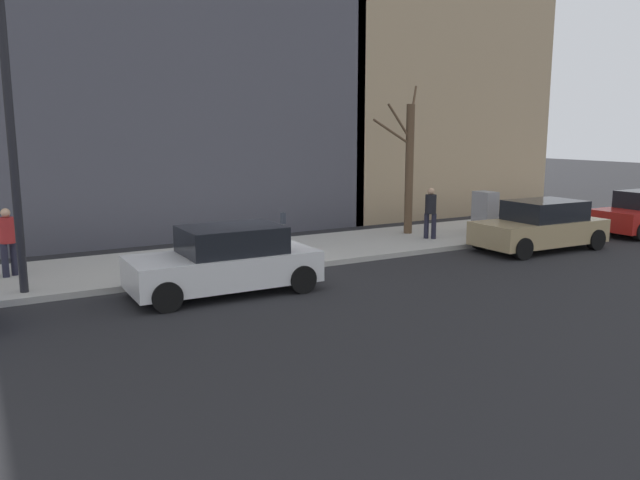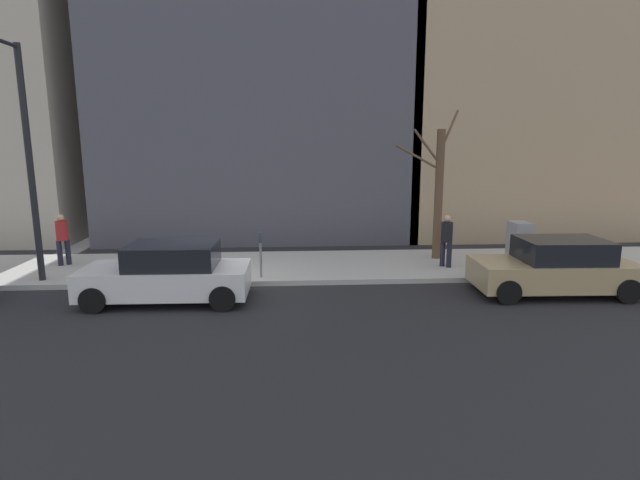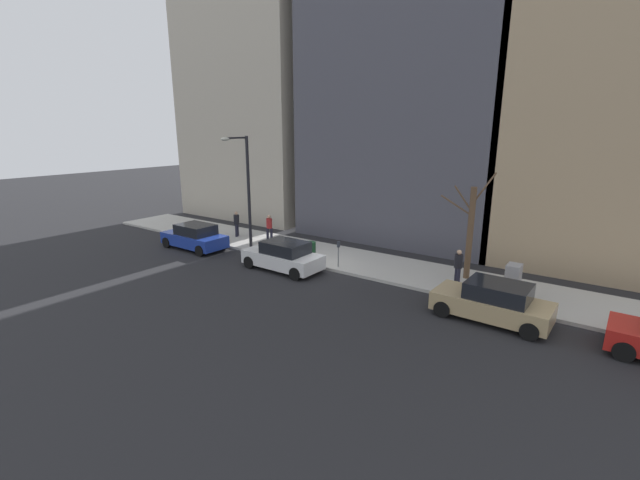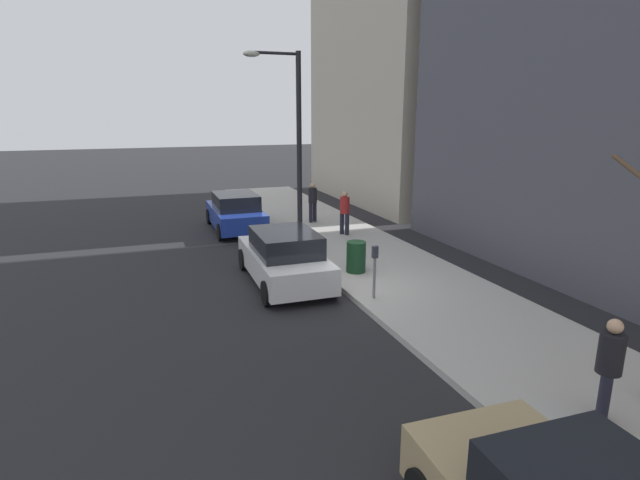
# 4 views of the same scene
# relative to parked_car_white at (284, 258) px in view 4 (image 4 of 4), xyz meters

# --- Properties ---
(ground_plane) EXTENTS (120.00, 120.00, 0.00)m
(ground_plane) POSITION_rel_parked_car_white_xyz_m (1.21, -1.01, -0.74)
(ground_plane) COLOR #232326
(sidewalk) EXTENTS (4.00, 36.00, 0.15)m
(sidewalk) POSITION_rel_parked_car_white_xyz_m (3.21, -1.01, -0.66)
(sidewalk) COLOR #B2AFA8
(sidewalk) RESTS_ON ground
(parked_car_white) EXTENTS (1.98, 4.23, 1.52)m
(parked_car_white) POSITION_rel_parked_car_white_xyz_m (0.00, 0.00, 0.00)
(parked_car_white) COLOR white
(parked_car_white) RESTS_ON ground
(parked_car_blue) EXTENTS (1.94, 4.21, 1.52)m
(parked_car_blue) POSITION_rel_parked_car_white_xyz_m (-0.05, 6.91, 0.00)
(parked_car_blue) COLOR #1E389E
(parked_car_blue) RESTS_ON ground
(parking_meter) EXTENTS (0.14, 0.10, 1.35)m
(parking_meter) POSITION_rel_parked_car_white_xyz_m (1.66, -2.28, 0.24)
(parking_meter) COLOR slate
(parking_meter) RESTS_ON sidewalk
(streetlamp) EXTENTS (1.97, 0.32, 6.50)m
(streetlamp) POSITION_rel_parked_car_white_xyz_m (1.49, 4.02, 3.28)
(streetlamp) COLOR black
(streetlamp) RESTS_ON sidewalk
(trash_bin) EXTENTS (0.56, 0.56, 0.90)m
(trash_bin) POSITION_rel_parked_car_white_xyz_m (2.11, -0.18, -0.14)
(trash_bin) COLOR #14381E
(trash_bin) RESTS_ON sidewalk
(pedestrian_near_meter) EXTENTS (0.36, 0.36, 1.66)m
(pedestrian_near_meter) POSITION_rel_parked_car_white_xyz_m (2.58, -8.11, 0.35)
(pedestrian_near_meter) COLOR #1E1E2D
(pedestrian_near_meter) RESTS_ON sidewalk
(pedestrian_midblock) EXTENTS (0.36, 0.36, 1.66)m
(pedestrian_midblock) POSITION_rel_parked_car_white_xyz_m (3.57, 4.16, 0.35)
(pedestrian_midblock) COLOR #1E1E2D
(pedestrian_midblock) RESTS_ON sidewalk
(pedestrian_far_corner) EXTENTS (0.37, 0.36, 1.66)m
(pedestrian_far_corner) POSITION_rel_parked_car_white_xyz_m (3.18, 6.68, 0.35)
(pedestrian_far_corner) COLOR #1E1E2D
(pedestrian_far_corner) RESTS_ON sidewalk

